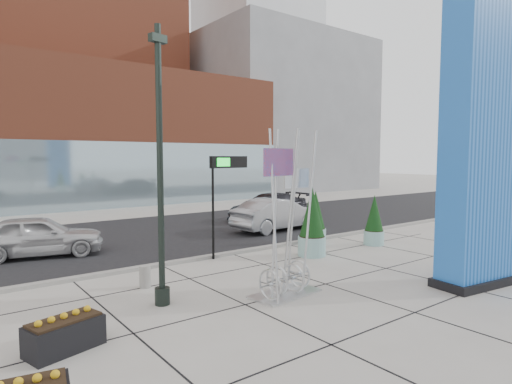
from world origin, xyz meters
TOP-DOWN VIEW (x-y plane):
  - ground at (0.00, 0.00)m, footprint 160.00×160.00m
  - street_asphalt at (0.00, 10.00)m, footprint 80.00×12.00m
  - curb_edge at (0.00, 4.00)m, footprint 80.00×0.30m
  - tower_podium at (1.00, 27.00)m, footprint 34.00×10.00m
  - tower_glass_front at (1.00, 22.20)m, footprint 34.00×0.60m
  - building_grey_parking at (26.00, 32.00)m, footprint 20.00×18.00m
  - building_pale_office at (36.00, 48.00)m, footprint 16.00×16.00m
  - blue_pylon at (4.50, -3.77)m, footprint 2.83×1.56m
  - lamp_post at (-3.70, 0.34)m, footprint 0.47×0.39m
  - public_art_sculpture at (-0.61, -1.00)m, footprint 2.13×1.22m
  - concrete_bollard at (-3.47, 2.00)m, footprint 0.33×0.33m
  - overhead_street_sign at (0.66, 3.80)m, footprint 1.83×0.44m
  - round_planter_east at (7.00, 1.80)m, footprint 0.88×0.88m
  - round_planter_mid at (5.20, 3.60)m, footprint 0.94×0.94m
  - round_planter_west at (3.34, 1.94)m, footprint 1.08×1.08m
  - box_planter_north at (-6.39, -0.96)m, footprint 1.55×1.07m
  - car_white_west at (-5.17, 8.20)m, footprint 5.02×3.03m
  - car_silver_mid at (6.00, 7.22)m, footprint 5.21×2.20m
  - car_dark_east at (8.10, 10.50)m, footprint 5.60×2.53m

SIDE VIEW (x-z plane):
  - ground at x=0.00m, z-range 0.00..0.00m
  - street_asphalt at x=0.00m, z-range 0.00..0.02m
  - curb_edge at x=0.00m, z-range 0.00..0.12m
  - concrete_bollard at x=-3.47m, z-range 0.00..0.65m
  - box_planter_north at x=-6.39m, z-range -0.03..0.74m
  - car_dark_east at x=8.10m, z-range 0.00..1.59m
  - car_white_west at x=-5.17m, z-range 0.00..1.60m
  - car_silver_mid at x=6.00m, z-range 0.00..1.67m
  - round_planter_east at x=7.00m, z-range -0.06..2.14m
  - round_planter_mid at x=5.20m, z-range -0.06..2.29m
  - public_art_sculpture at x=-0.61m, z-range -1.10..3.52m
  - round_planter_west at x=3.34m, z-range -0.07..2.62m
  - tower_glass_front at x=1.00m, z-range 0.00..5.00m
  - lamp_post at x=-3.70m, z-range -0.65..6.47m
  - overhead_street_sign at x=0.66m, z-range 1.39..5.26m
  - blue_pylon at x=4.50m, z-range -0.15..8.82m
  - tower_podium at x=1.00m, z-range 0.00..11.00m
  - building_grey_parking at x=26.00m, z-range 0.00..18.00m
  - building_pale_office at x=36.00m, z-range 0.00..55.00m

